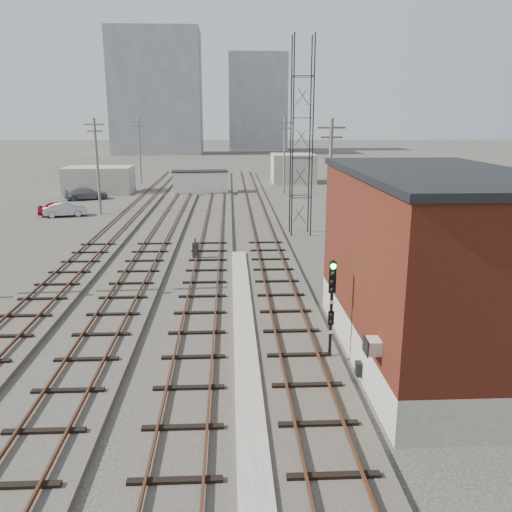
{
  "coord_description": "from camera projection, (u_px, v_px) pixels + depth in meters",
  "views": [
    {
      "loc": [
        -0.04,
        -7.19,
        9.05
      ],
      "look_at": [
        1.25,
        19.45,
        2.2
      ],
      "focal_mm": 38.0,
      "sensor_mm": 36.0,
      "label": 1
    }
  ],
  "objects": [
    {
      "name": "car_grey",
      "position": [
        86.0,
        193.0,
        61.18
      ],
      "size": [
        5.2,
        3.53,
        1.4
      ],
      "primitive_type": "imported",
      "rotation": [
        0.0,
        0.0,
        1.93
      ],
      "color": "slate",
      "rests_on": "ground"
    },
    {
      "name": "utility_pole_left_b",
      "position": [
        97.0,
        164.0,
        50.96
      ],
      "size": [
        1.8,
        0.24,
        9.0
      ],
      "color": "#595147",
      "rests_on": "ground"
    },
    {
      "name": "car_silver",
      "position": [
        65.0,
        209.0,
        50.8
      ],
      "size": [
        4.14,
        2.35,
        1.29
      ],
      "primitive_type": "imported",
      "rotation": [
        0.0,
        0.0,
        1.84
      ],
      "color": "#B0B2B8",
      "rests_on": "ground"
    },
    {
      "name": "utility_pole_right_b",
      "position": [
        284.0,
        154.0,
        64.43
      ],
      "size": [
        1.8,
        0.24,
        9.0
      ],
      "color": "#595147",
      "rests_on": "ground"
    },
    {
      "name": "utility_pole_right_a",
      "position": [
        330.0,
        184.0,
        35.41
      ],
      "size": [
        1.8,
        0.24,
        9.0
      ],
      "color": "#595147",
      "rests_on": "ground"
    },
    {
      "name": "track_mid_right",
      "position": [
        213.0,
        224.0,
        46.84
      ],
      "size": [
        3.2,
        90.0,
        0.39
      ],
      "color": "#332D28",
      "rests_on": "ground"
    },
    {
      "name": "ground",
      "position": [
        230.0,
        192.0,
        67.25
      ],
      "size": [
        320.0,
        320.0,
        0.0
      ],
      "primitive_type": "plane",
      "color": "#282621",
      "rests_on": "ground"
    },
    {
      "name": "car_red",
      "position": [
        61.0,
        208.0,
        51.04
      ],
      "size": [
        4.37,
        2.44,
        1.41
      ],
      "primitive_type": "imported",
      "rotation": [
        0.0,
        0.0,
        1.77
      ],
      "color": "maroon",
      "rests_on": "ground"
    },
    {
      "name": "site_trailer",
      "position": [
        200.0,
        182.0,
        65.46
      ],
      "size": [
        6.94,
        3.52,
        2.82
      ],
      "rotation": [
        0.0,
        0.0,
        0.09
      ],
      "color": "silver",
      "rests_on": "ground"
    },
    {
      "name": "utility_pole_left_c",
      "position": [
        140.0,
        149.0,
        75.15
      ],
      "size": [
        1.8,
        0.24,
        9.0
      ],
      "color": "#595147",
      "rests_on": "ground"
    },
    {
      "name": "track_right",
      "position": [
        259.0,
        223.0,
        47.03
      ],
      "size": [
        3.2,
        90.0,
        0.39
      ],
      "color": "#332D28",
      "rests_on": "ground"
    },
    {
      "name": "lattice_tower",
      "position": [
        302.0,
        138.0,
        41.46
      ],
      "size": [
        1.6,
        1.6,
        15.0
      ],
      "color": "black",
      "rests_on": "ground"
    },
    {
      "name": "signal_mast",
      "position": [
        332.0,
        303.0,
        20.16
      ],
      "size": [
        0.4,
        0.41,
        3.97
      ],
      "color": "gray",
      "rests_on": "ground"
    },
    {
      "name": "apartment_right",
      "position": [
        257.0,
        103.0,
        151.46
      ],
      "size": [
        16.0,
        12.0,
        26.0
      ],
      "primitive_type": "cube",
      "color": "gray",
      "rests_on": "ground"
    },
    {
      "name": "track_mid_left",
      "position": [
        167.0,
        224.0,
        46.65
      ],
      "size": [
        3.2,
        90.0,
        0.39
      ],
      "color": "#332D28",
      "rests_on": "ground"
    },
    {
      "name": "platform_curb",
      "position": [
        244.0,
        336.0,
        22.74
      ],
      "size": [
        0.9,
        28.0,
        0.26
      ],
      "primitive_type": "cube",
      "color": "gray",
      "rests_on": "ground"
    },
    {
      "name": "apartment_left",
      "position": [
        157.0,
        93.0,
        135.23
      ],
      "size": [
        22.0,
        14.0,
        30.0
      ],
      "primitive_type": "cube",
      "color": "gray",
      "rests_on": "ground"
    },
    {
      "name": "switch_stand",
      "position": [
        195.0,
        251.0,
        35.04
      ],
      "size": [
        0.41,
        0.41,
        1.39
      ],
      "rotation": [
        0.0,
        0.0,
        -0.33
      ],
      "color": "black",
      "rests_on": "ground"
    },
    {
      "name": "shed_left",
      "position": [
        99.0,
        180.0,
        66.1
      ],
      "size": [
        8.0,
        5.0,
        3.2
      ],
      "primitive_type": "cube",
      "color": "gray",
      "rests_on": "ground"
    },
    {
      "name": "track_left",
      "position": [
        120.0,
        225.0,
        46.47
      ],
      "size": [
        3.2,
        90.0,
        0.39
      ],
      "color": "#332D28",
      "rests_on": "ground"
    },
    {
      "name": "brick_building",
      "position": [
        432.0,
        266.0,
        20.27
      ],
      "size": [
        6.54,
        12.2,
        7.22
      ],
      "color": "gray",
      "rests_on": "ground"
    },
    {
      "name": "shed_right",
      "position": [
        293.0,
        168.0,
        76.85
      ],
      "size": [
        6.0,
        6.0,
        4.0
      ],
      "primitive_type": "cube",
      "color": "gray",
      "rests_on": "ground"
    }
  ]
}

